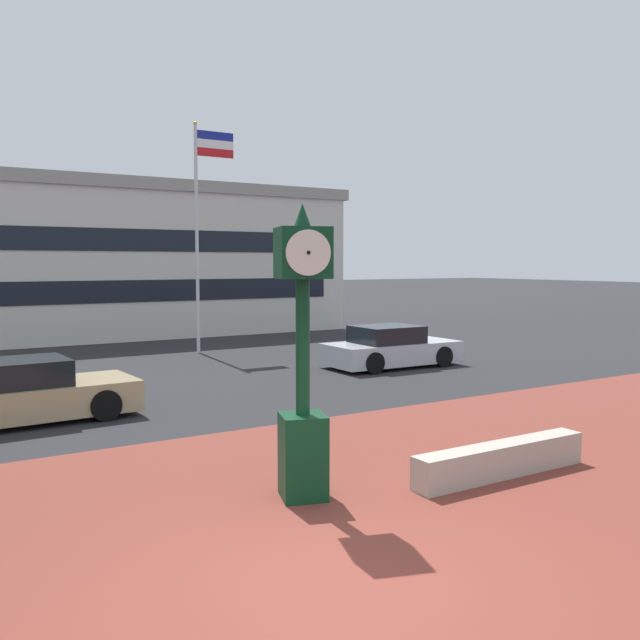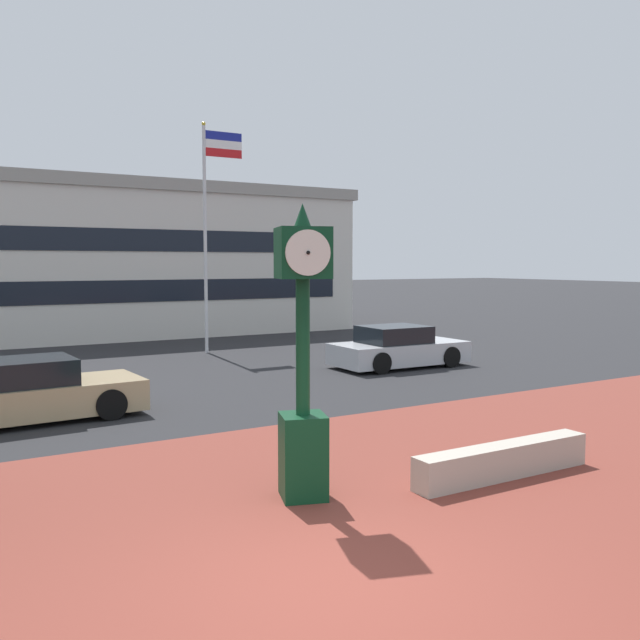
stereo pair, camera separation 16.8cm
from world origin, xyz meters
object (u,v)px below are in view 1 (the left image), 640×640
Objects in this scene: street_clock at (303,362)px; car_street_near at (391,348)px; civic_building at (71,260)px; car_street_far at (24,394)px; flagpole_primary at (201,219)px.

street_clock reaches higher than car_street_near.
car_street_far is at bearing -104.64° from civic_building.
car_street_far is 19.36m from civic_building.
street_clock is 0.17× the size of civic_building.
civic_building is at bearing 103.02° from street_clock.
car_street_near is at bearing 97.21° from car_street_far.
car_street_near is at bearing 64.78° from street_clock.
flagpole_primary is at bearing -77.75° from civic_building.
car_street_far is at bearing -131.20° from flagpole_primary.
car_street_far is at bearing -79.04° from car_street_near.
street_clock is 15.86m from flagpole_primary.
flagpole_primary reaches higher than car_street_near.
flagpole_primary reaches higher than civic_building.
car_street_near is 8.33m from flagpole_primary.
civic_building reaches higher than car_street_near.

